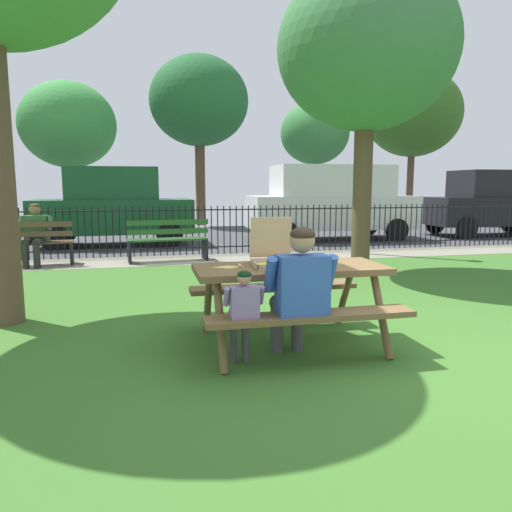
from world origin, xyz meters
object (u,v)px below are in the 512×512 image
picnic_table_foreground (290,284)px  far_tree_midright (315,134)px  adult_at_table (299,289)px  lamp_post_walkway (364,140)px  far_tree_midleft (68,126)px  far_tree_right (413,114)px  tree_by_fence (367,50)px  parked_car_right (492,203)px  park_bench_left (28,245)px  pizza_slice_on_table (230,266)px  park_bench_center (168,241)px  child_at_table (243,309)px  pizza_box_open (274,257)px  person_on_park_bench (35,232)px  parked_car_left (114,206)px  far_tree_center (199,102)px  parked_car_center (331,201)px

picnic_table_foreground → far_tree_midright: 15.80m
adult_at_table → lamp_post_walkway: lamp_post_walkway is taller
far_tree_midleft → far_tree_right: far_tree_right is taller
tree_by_fence → parked_car_right: (6.64, 4.97, -2.75)m
park_bench_left → parked_car_right: 12.87m
pizza_slice_on_table → park_bench_left: bearing=118.4°
far_tree_midleft → park_bench_center: bearing=-71.5°
child_at_table → park_bench_left: bearing=115.9°
pizza_slice_on_table → park_bench_center: size_ratio=0.15×
pizza_box_open → parked_car_right: size_ratio=0.12×
pizza_box_open → park_bench_center: bearing=97.7°
park_bench_left → tree_by_fence: tree_by_fence is taller
pizza_slice_on_table → far_tree_midright: 15.91m
person_on_park_bench → tree_by_fence: 6.83m
park_bench_center → far_tree_midleft: (-3.02, 9.02, 3.22)m
park_bench_left → lamp_post_walkway: size_ratio=0.40×
parked_car_left → far_tree_right: bearing=27.0°
lamp_post_walkway → parked_car_right: (5.61, 2.80, -1.50)m
pizza_slice_on_table → parked_car_left: 8.55m
person_on_park_bench → parked_car_left: bearing=66.4°
child_at_table → far_tree_center: bearing=84.8°
far_tree_midleft → pizza_slice_on_table: bearing=-77.0°
pizza_box_open → parked_car_left: bearing=102.9°
far_tree_right → child_at_table: bearing=-124.5°
tree_by_fence → parked_car_left: tree_by_fence is taller
parked_car_center → far_tree_midleft: (-7.70, 6.05, 2.54)m
picnic_table_foreground → parked_car_left: (-2.08, 8.48, 0.41)m
person_on_park_bench → parked_car_center: size_ratio=0.26×
park_bench_left → person_on_park_bench: bearing=8.5°
child_at_table → parked_car_left: bearing=99.6°
adult_at_table → child_at_table: adult_at_table is taller
child_at_table → parked_car_center: parked_car_center is taller
pizza_slice_on_table → parked_car_right: (9.57, 8.41, 0.23)m
parked_car_center → far_tree_right: bearing=45.3°
far_tree_midleft → far_tree_midright: bearing=-0.0°
park_bench_center → far_tree_center: size_ratio=0.26×
picnic_table_foreground → park_bench_center: 5.58m
adult_at_table → far_tree_midright: (5.52, 15.03, 2.93)m
parked_car_left → far_tree_midleft: bearing=106.8°
person_on_park_bench → parked_car_right: parked_car_right is taller
pizza_box_open → parked_car_center: parked_car_center is taller
parked_car_center → park_bench_center: bearing=-147.6°
person_on_park_bench → child_at_table: bearing=-65.1°
person_on_park_bench → far_tree_midright: size_ratio=0.24×
pizza_box_open → park_bench_left: (-3.35, 5.47, -0.44)m
adult_at_table → child_at_table: size_ratio=1.40×
park_bench_center → person_on_park_bench: (-2.48, 0.02, 0.24)m
pizza_slice_on_table → far_tree_midleft: bearing=103.0°
tree_by_fence → far_tree_midleft: size_ratio=0.99×
pizza_box_open → parked_car_left: parked_car_left is taller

